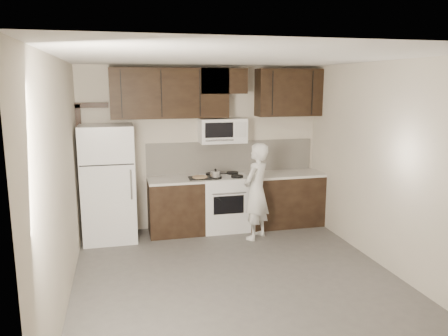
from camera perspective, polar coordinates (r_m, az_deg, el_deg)
name	(u,v)px	position (r m, az deg, el deg)	size (l,w,h in m)	color
floor	(238,280)	(5.63, 1.81, -14.38)	(4.50, 4.50, 0.00)	#53504E
back_wall	(203,148)	(7.36, -2.82, 2.67)	(4.00, 4.00, 0.00)	beige
ceiling	(239,58)	(5.10, 2.00, 14.22)	(4.50, 4.50, 0.00)	white
counter_run	(242,201)	(7.38, 2.31, -4.39)	(2.95, 0.64, 0.91)	black
stove	(224,202)	(7.31, 0.03, -4.51)	(0.76, 0.66, 0.94)	white
backsplash	(231,157)	(7.48, 0.97, 1.51)	(2.90, 0.02, 0.54)	silver
upper_cabinets	(217,92)	(7.15, -0.96, 9.94)	(3.48, 0.35, 0.78)	black
microwave	(222,131)	(7.20, -0.20, 4.91)	(0.76, 0.42, 0.40)	white
refrigerator	(109,183)	(6.96, -14.85, -1.94)	(0.80, 0.76, 1.80)	white
door_trim	(84,159)	(7.23, -17.88, 1.18)	(0.50, 0.08, 2.12)	black
saucepan	(216,174)	(7.00, -1.10, -0.85)	(0.29, 0.17, 0.16)	silver
baking_tray	(200,178)	(7.02, -3.17, -1.31)	(0.36, 0.27, 0.02)	black
pizza	(200,177)	(7.01, -3.17, -1.17)	(0.24, 0.24, 0.02)	tan
person	(256,191)	(6.82, 4.23, -3.07)	(0.55, 0.36, 1.52)	silver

